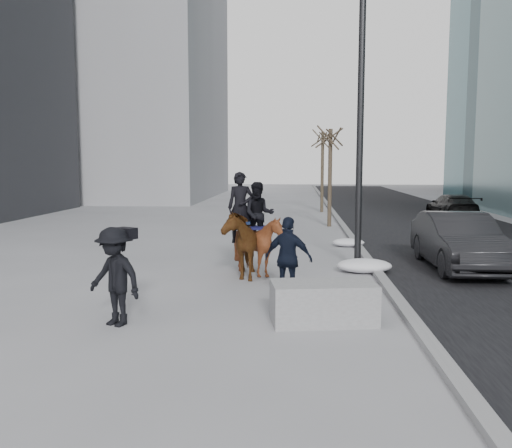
# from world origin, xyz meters

# --- Properties ---
(ground) EXTENTS (120.00, 120.00, 0.00)m
(ground) POSITION_xyz_m (0.00, 0.00, 0.00)
(ground) COLOR gray
(ground) RESTS_ON ground
(road) EXTENTS (8.00, 90.00, 0.01)m
(road) POSITION_xyz_m (7.00, 10.00, 0.01)
(road) COLOR black
(road) RESTS_ON ground
(curb) EXTENTS (0.25, 90.00, 0.12)m
(curb) POSITION_xyz_m (3.00, 10.00, 0.06)
(curb) COLOR gray
(curb) RESTS_ON ground
(planter) EXTENTS (1.97, 1.20, 0.74)m
(planter) POSITION_xyz_m (1.40, -1.29, 0.37)
(planter) COLOR gray
(planter) RESTS_ON ground
(car_near) EXTENTS (1.63, 4.62, 1.52)m
(car_near) POSITION_xyz_m (5.29, 3.96, 0.76)
(car_near) COLOR black
(car_near) RESTS_ON ground
(car_far) EXTENTS (1.83, 4.44, 1.29)m
(car_far) POSITION_xyz_m (8.77, 17.02, 0.64)
(car_far) COLOR black
(car_far) RESTS_ON ground
(tree_near) EXTENTS (1.20, 1.20, 4.83)m
(tree_near) POSITION_xyz_m (2.40, 13.55, 2.41)
(tree_near) COLOR #3C2E23
(tree_near) RESTS_ON ground
(tree_far) EXTENTS (1.20, 1.20, 5.14)m
(tree_far) POSITION_xyz_m (2.40, 20.72, 2.57)
(tree_far) COLOR #352A1F
(tree_far) RESTS_ON ground
(mounted_left) EXTENTS (1.16, 2.14, 2.64)m
(mounted_left) POSITION_xyz_m (-0.51, 2.65, 0.98)
(mounted_left) COLOR #4C230F
(mounted_left) RESTS_ON ground
(mounted_right) EXTENTS (1.38, 1.52, 2.39)m
(mounted_right) POSITION_xyz_m (-0.05, 2.65, 0.96)
(mounted_right) COLOR #49220E
(mounted_right) RESTS_ON ground
(feeder) EXTENTS (1.11, 1.00, 1.75)m
(feeder) POSITION_xyz_m (0.75, 0.33, 0.88)
(feeder) COLOR black
(feeder) RESTS_ON ground
(camera_crew) EXTENTS (1.31, 1.10, 1.75)m
(camera_crew) POSITION_xyz_m (-2.28, -1.70, 0.89)
(camera_crew) COLOR black
(camera_crew) RESTS_ON ground
(lamppost) EXTENTS (0.25, 2.39, 9.09)m
(lamppost) POSITION_xyz_m (2.60, 4.25, 4.99)
(lamppost) COLOR black
(lamppost) RESTS_ON ground
(snow_piles) EXTENTS (1.43, 5.21, 0.36)m
(snow_piles) POSITION_xyz_m (2.70, 4.65, 0.17)
(snow_piles) COLOR silver
(snow_piles) RESTS_ON ground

